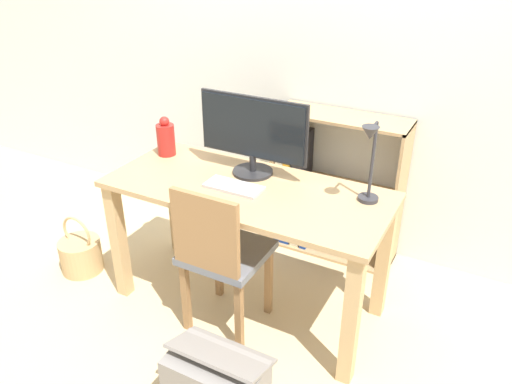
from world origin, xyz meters
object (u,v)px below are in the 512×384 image
at_px(monitor, 253,131).
at_px(basket, 81,254).
at_px(desk_lamp, 370,157).
at_px(bookshelf, 313,189).
at_px(chair, 220,253).
at_px(vase, 166,138).
at_px(storage_box, 216,382).
at_px(keyboard, 234,187).

height_order(monitor, basket, monitor).
bearing_deg(monitor, desk_lamp, -5.51).
relative_size(monitor, bookshelf, 0.65).
bearing_deg(chair, desk_lamp, 35.55).
height_order(monitor, chair, monitor).
bearing_deg(monitor, vase, -178.32).
height_order(desk_lamp, basket, desk_lamp).
bearing_deg(monitor, storage_box, -72.05).
relative_size(desk_lamp, storage_box, 0.93).
bearing_deg(desk_lamp, monitor, 174.49).
distance_m(keyboard, bookshelf, 0.86).
bearing_deg(keyboard, desk_lamp, 12.64).
bearing_deg(chair, storage_box, -55.39).
bearing_deg(desk_lamp, storage_box, -114.88).
bearing_deg(keyboard, storage_box, -66.86).
relative_size(basket, storage_box, 0.87).
relative_size(desk_lamp, chair, 0.48).
xyz_separation_m(keyboard, bookshelf, (0.14, 0.78, -0.34)).
xyz_separation_m(vase, basket, (-0.46, -0.37, -0.74)).
height_order(keyboard, basket, keyboard).
bearing_deg(bookshelf, vase, -139.83).
distance_m(desk_lamp, basket, 1.92).
xyz_separation_m(desk_lamp, bookshelf, (-0.51, 0.64, -0.58)).
relative_size(monitor, chair, 0.71).
xyz_separation_m(keyboard, desk_lamp, (0.64, 0.14, 0.24)).
relative_size(chair, storage_box, 1.96).
bearing_deg(basket, bookshelf, 39.64).
distance_m(vase, desk_lamp, 1.22).
distance_m(keyboard, basket, 1.23).
bearing_deg(bookshelf, storage_box, -84.35).
relative_size(monitor, basket, 1.61).
relative_size(vase, chair, 0.27).
distance_m(vase, storage_box, 1.38).
relative_size(keyboard, storage_box, 0.68).
bearing_deg(keyboard, basket, -170.03).
height_order(chair, basket, chair).
relative_size(chair, bookshelf, 0.92).
bearing_deg(vase, desk_lamp, -2.15).
relative_size(monitor, keyboard, 2.05).
xyz_separation_m(vase, storage_box, (0.84, -0.84, -0.71)).
bearing_deg(desk_lamp, basket, -168.99).
height_order(vase, storage_box, vase).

